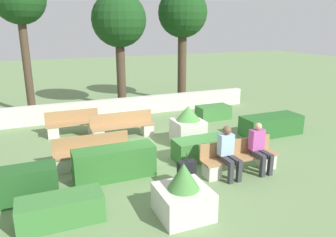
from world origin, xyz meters
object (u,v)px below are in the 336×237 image
Objects in this scene: person_seated_man at (259,146)px; tree_leftmost at (19,1)px; bench_front at (239,160)px; tree_center_right at (183,15)px; bench_left_side at (123,128)px; bench_right_side at (93,154)px; planter_corner_left at (183,195)px; bench_back at (73,126)px; planter_corner_right at (188,126)px; person_seated_woman at (228,150)px; suitcase at (187,174)px; tree_center_left at (119,21)px.

tree_leftmost is at bearing 123.05° from person_seated_man.
tree_center_right is at bearing 75.79° from bench_front.
bench_left_side and bench_right_side have the same top height.
tree_center_right is (4.25, 9.25, 3.69)m from planter_corner_left.
person_seated_man is at bearing -45.05° from bench_back.
person_seated_man is at bearing -62.57° from bench_left_side.
bench_front and bench_back have the same top height.
planter_corner_right is at bearing -112.93° from tree_center_right.
person_seated_woman is 1.52× the size of suitcase.
tree_leftmost is at bearing 177.69° from tree_center_right.
bench_right_side is at bearing -111.86° from tree_center_left.
suitcase is (0.58, 1.04, -0.12)m from planter_corner_left.
bench_back is 7.54m from tree_center_right.
bench_left_side is 1.68× the size of person_seated_man.
tree_leftmost reaches higher than tree_center_right.
person_seated_man is 1.49× the size of suitcase.
person_seated_man is (2.61, -3.98, 0.38)m from bench_left_side.
person_seated_woman is at bearing 32.97° from planter_corner_left.
tree_center_left is at bearing 97.54° from planter_corner_right.
person_seated_man is 1.02× the size of planter_corner_right.
bench_left_side is 5.13m from planter_corner_left.
bench_back is 5.41m from suitcase.
bench_right_side is 4.47m from person_seated_man.
bench_back is at bearing 144.59° from planter_corner_right.
planter_corner_right is at bearing 87.21° from person_seated_woman.
tree_leftmost reaches higher than bench_front.
suitcase is (-1.66, -0.26, 0.00)m from bench_front.
planter_corner_right is at bearing 97.85° from bench_front.
tree_leftmost reaches higher than suitcase.
person_seated_man is 0.98× the size of person_seated_woman.
tree_center_right is (1.52, 8.10, 3.43)m from person_seated_man.
planter_corner_right is at bearing -51.56° from tree_leftmost.
planter_corner_right reaches higher than bench_left_side.
tree_center_left reaches higher than bench_left_side.
bench_left_side is (-2.11, 3.84, 0.00)m from bench_front.
planter_corner_right is (3.15, 0.56, 0.26)m from bench_right_side.
bench_back is 4.08m from planter_corner_right.
planter_corner_left is (-2.24, -1.29, 0.12)m from bench_front.
bench_right_side is (-3.49, 1.85, -0.00)m from bench_front.
tree_center_left is (1.05, 4.07, 3.52)m from bench_left_side.
person_seated_man is (3.98, -2.00, 0.38)m from bench_right_side.
planter_corner_left reaches higher than bench_back.
tree_center_right reaches higher than bench_back.
person_seated_man reaches higher than planter_corner_left.
planter_corner_right is at bearing 63.53° from suitcase.
person_seated_man is 2.19m from suitcase.
tree_center_right is (3.07, 0.05, 0.28)m from tree_center_left.
tree_leftmost is (-5.45, 8.38, 3.93)m from person_seated_man.
bench_right_side is at bearing 146.63° from person_seated_woman.
tree_leftmost is at bearing 121.04° from bench_front.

